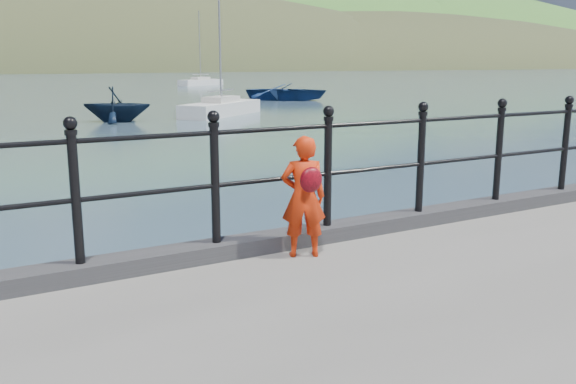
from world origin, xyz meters
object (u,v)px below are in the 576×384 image
sailboat_far (201,83)px  launch_blue (287,92)px  launch_navy (116,104)px  railing (274,164)px  child (304,196)px  sailboat_near (221,109)px

sailboat_far → launch_blue: bearing=-125.0°
launch_blue → launch_navy: bearing=172.5°
railing → child: 0.44m
railing → child: railing is taller
child → launch_navy: size_ratio=0.36×
launch_navy → sailboat_near: (5.64, 0.81, -0.48)m
child → sailboat_near: 26.97m
launch_navy → sailboat_near: bearing=-49.8°
launch_blue → launch_navy: launch_navy is taller
child → sailboat_far: bearing=-86.6°
launch_blue → sailboat_far: sailboat_far is taller
child → sailboat_near: sailboat_near is taller
child → launch_blue: bearing=-95.1°
launch_blue → sailboat_near: size_ratio=0.72×
launch_navy → sailboat_near: size_ratio=0.38×
launch_navy → launch_blue: bearing=-23.1°
launch_blue → sailboat_near: bearing=-176.6°
launch_blue → child: bearing=-161.6°
railing → child: (0.12, -0.34, -0.26)m
sailboat_far → launch_navy: bearing=-141.9°
railing → launch_blue: 39.60m
child → launch_blue: size_ratio=0.19×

